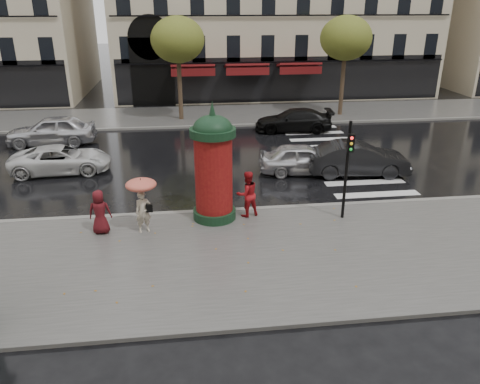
{
  "coord_description": "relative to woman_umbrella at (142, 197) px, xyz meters",
  "views": [
    {
      "loc": [
        -1.9,
        -13.15,
        7.52
      ],
      "look_at": [
        -0.08,
        1.5,
        1.44
      ],
      "focal_mm": 35.0,
      "sensor_mm": 36.0,
      "label": 1
    }
  ],
  "objects": [
    {
      "name": "man_burgundy",
      "position": [
        -1.45,
        0.09,
        -0.53
      ],
      "size": [
        0.76,
        0.5,
        1.55
      ],
      "primitive_type": "imported",
      "rotation": [
        0.0,
        0.0,
        3.13
      ],
      "color": "#521016",
      "rests_on": "near_sidewalk"
    },
    {
      "name": "woman_red",
      "position": [
        3.68,
        0.85,
        -0.44
      ],
      "size": [
        1.0,
        0.88,
        1.72
      ],
      "primitive_type": "imported",
      "rotation": [
        0.0,
        0.0,
        3.46
      ],
      "color": "#AB151B",
      "rests_on": "near_sidewalk"
    },
    {
      "name": "traffic_light",
      "position": [
        7.13,
        0.18,
        0.89
      ],
      "size": [
        0.24,
        0.34,
        3.61
      ],
      "color": "black",
      "rests_on": "near_sidewalk"
    },
    {
      "name": "near_sidewalk",
      "position": [
        3.39,
        -2.05,
        -1.36
      ],
      "size": [
        90.0,
        7.0,
        0.12
      ],
      "primitive_type": "cube",
      "color": "#474744",
      "rests_on": "ground"
    },
    {
      "name": "morris_column",
      "position": [
        2.47,
        0.82,
        0.76
      ],
      "size": [
        1.6,
        1.6,
        4.3
      ],
      "color": "black",
      "rests_on": "near_sidewalk"
    },
    {
      "name": "woman_umbrella",
      "position": [
        0.0,
        0.0,
        0.0
      ],
      "size": [
        1.03,
        1.03,
        1.98
      ],
      "color": "beige",
      "rests_on": "near_sidewalk"
    },
    {
      "name": "ground",
      "position": [
        3.39,
        -1.55,
        -1.42
      ],
      "size": [
        160.0,
        160.0,
        0.0
      ],
      "primitive_type": "plane",
      "color": "black",
      "rests_on": "ground"
    },
    {
      "name": "tree_far_left",
      "position": [
        1.39,
        16.45,
        3.74
      ],
      "size": [
        3.4,
        3.4,
        6.64
      ],
      "color": "#38281C",
      "rests_on": "ground"
    },
    {
      "name": "car_silver",
      "position": [
        6.95,
        5.38,
        -0.73
      ],
      "size": [
        4.24,
        2.04,
        1.4
      ],
      "primitive_type": "imported",
      "rotation": [
        0.0,
        0.0,
        1.47
      ],
      "color": "silver",
      "rests_on": "ground"
    },
    {
      "name": "car_white",
      "position": [
        -4.26,
        6.9,
        -0.8
      ],
      "size": [
        4.64,
        2.34,
        1.26
      ],
      "primitive_type": "imported",
      "rotation": [
        0.0,
        0.0,
        1.63
      ],
      "color": "silver",
      "rests_on": "ground"
    },
    {
      "name": "car_darkgrey",
      "position": [
        9.37,
        4.88,
        -0.66
      ],
      "size": [
        4.77,
        2.1,
        1.52
      ],
      "primitive_type": "imported",
      "rotation": [
        0.0,
        0.0,
        1.46
      ],
      "color": "black",
      "rests_on": "ground"
    },
    {
      "name": "far_sidewalk",
      "position": [
        3.39,
        17.45,
        -1.36
      ],
      "size": [
        90.0,
        6.0,
        0.12
      ],
      "primitive_type": "cube",
      "color": "#474744",
      "rests_on": "ground"
    },
    {
      "name": "car_black",
      "position": [
        8.22,
        12.86,
        -0.75
      ],
      "size": [
        4.85,
        2.36,
        1.36
      ],
      "primitive_type": "imported",
      "rotation": [
        0.0,
        0.0,
        -1.67
      ],
      "color": "black",
      "rests_on": "ground"
    },
    {
      "name": "tree_far_right",
      "position": [
        12.39,
        16.45,
        3.74
      ],
      "size": [
        3.4,
        3.4,
        6.64
      ],
      "color": "#38281C",
      "rests_on": "ground"
    },
    {
      "name": "near_kerb",
      "position": [
        3.39,
        1.45,
        -1.35
      ],
      "size": [
        90.0,
        0.25,
        0.14
      ],
      "primitive_type": "cube",
      "color": "slate",
      "rests_on": "ground"
    },
    {
      "name": "zebra_crossing",
      "position": [
        9.39,
        8.05,
        -1.42
      ],
      "size": [
        3.6,
        11.75,
        0.01
      ],
      "primitive_type": "cube",
      "color": "silver",
      "rests_on": "ground"
    },
    {
      "name": "car_far_silver",
      "position": [
        -5.79,
        11.67,
        -0.61
      ],
      "size": [
        4.84,
        2.1,
        1.62
      ],
      "primitive_type": "imported",
      "rotation": [
        0.0,
        0.0,
        -1.53
      ],
      "color": "silver",
      "rests_on": "ground"
    },
    {
      "name": "far_kerb",
      "position": [
        3.39,
        14.45,
        -1.35
      ],
      "size": [
        90.0,
        0.25,
        0.14
      ],
      "primitive_type": "cube",
      "color": "slate",
      "rests_on": "ground"
    }
  ]
}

